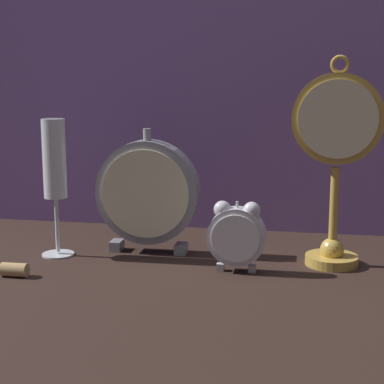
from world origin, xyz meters
The scene contains 7 objects.
ground_plane centered at (0.00, 0.00, 0.00)m, with size 4.00×4.00×0.00m, color black.
fabric_backdrop_drape centered at (0.00, 0.33, 0.30)m, with size 1.29×0.01×0.60m, color #8460A8.
pocket_watch_on_stand centered at (0.23, 0.11, 0.17)m, with size 0.15×0.09×0.34m.
alarm_clock_twin_bell centered at (0.08, 0.05, 0.06)m, with size 0.09×0.03×0.12m.
mantel_clock_silver centered at (-0.09, 0.13, 0.11)m, with size 0.18×0.04×0.22m.
champagne_flute centered at (-0.24, 0.08, 0.15)m, with size 0.06×0.06×0.24m.
wine_cork centered at (-0.26, -0.04, 0.01)m, with size 0.02×0.02×0.04m, color tan.
Camera 1 is at (0.19, -0.94, 0.32)m, focal length 60.00 mm.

